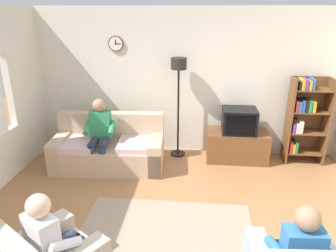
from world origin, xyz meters
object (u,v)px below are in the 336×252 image
(tv_stand, at_px, (237,146))
(tv, at_px, (239,121))
(floor_lamp, at_px, (179,80))
(couch, at_px, (109,149))
(person_on_couch, at_px, (100,131))
(bookshelf, at_px, (304,117))
(person_in_left_armchair, at_px, (52,238))
(person_in_right_armchair, at_px, (297,250))

(tv_stand, bearing_deg, tv, -90.00)
(tv, xyz_separation_m, floor_lamp, (-1.10, 0.12, 0.68))
(couch, xyz_separation_m, person_on_couch, (-0.10, -0.11, 0.39))
(tv_stand, distance_m, floor_lamp, 1.61)
(tv_stand, xyz_separation_m, bookshelf, (1.15, 0.07, 0.56))
(bookshelf, distance_m, person_in_left_armchair, 4.54)
(tv, distance_m, bookshelf, 1.15)
(couch, relative_size, tv_stand, 1.77)
(tv_stand, xyz_separation_m, person_on_couch, (-2.38, -0.59, 0.42))
(person_in_left_armchair, bearing_deg, bookshelf, 44.75)
(floor_lamp, bearing_deg, person_in_right_armchair, -67.57)
(person_in_left_armchair, relative_size, person_in_right_armchair, 1.00)
(bookshelf, distance_m, floor_lamp, 2.33)
(tv_stand, height_order, floor_lamp, floor_lamp)
(couch, relative_size, floor_lamp, 1.05)
(tv, distance_m, person_on_couch, 2.45)
(tv, xyz_separation_m, person_in_left_armchair, (-2.07, -3.09, -0.17))
(couch, distance_m, tv, 2.37)
(floor_lamp, bearing_deg, tv, -6.40)
(couch, relative_size, person_on_couch, 1.57)
(tv_stand, bearing_deg, person_on_couch, -166.01)
(person_on_couch, bearing_deg, person_in_left_armchair, -82.97)
(floor_lamp, xyz_separation_m, person_on_couch, (-1.28, -0.69, -0.75))
(tv, bearing_deg, floor_lamp, 173.60)
(person_on_couch, relative_size, person_in_left_armchair, 1.11)
(tv, height_order, floor_lamp, floor_lamp)
(tv_stand, height_order, person_on_couch, person_on_couch)
(bookshelf, bearing_deg, person_in_right_armchair, -106.82)
(tv, distance_m, person_in_right_armchair, 3.04)
(bookshelf, bearing_deg, tv_stand, -176.49)
(person_in_left_armchair, distance_m, person_in_right_armchair, 2.27)
(floor_lamp, distance_m, person_in_right_armchair, 3.51)
(person_on_couch, bearing_deg, floor_lamp, 28.37)
(tv, height_order, bookshelf, bookshelf)
(floor_lamp, xyz_separation_m, person_in_right_armchair, (1.30, -3.15, -0.85))
(bookshelf, relative_size, person_on_couch, 1.25)
(tv, bearing_deg, person_on_couch, -166.56)
(person_on_couch, height_order, person_in_left_armchair, person_on_couch)
(couch, height_order, person_on_couch, person_on_couch)
(couch, xyz_separation_m, person_in_left_armchair, (0.21, -2.63, 0.29))
(floor_lamp, bearing_deg, person_on_couch, -151.63)
(tv, relative_size, person_in_right_armchair, 0.54)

